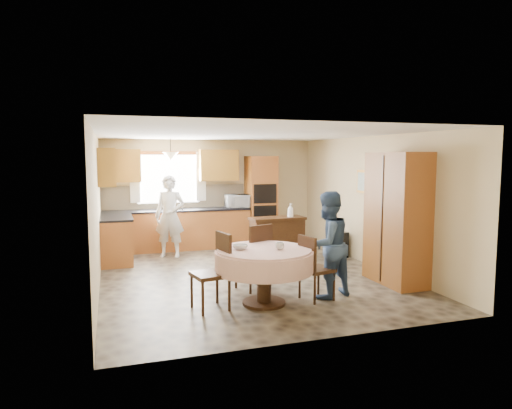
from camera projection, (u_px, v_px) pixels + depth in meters
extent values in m
cube|color=#6A5E4A|center=(248.00, 275.00, 8.13)|extent=(5.00, 6.00, 0.01)
cube|color=white|center=(247.00, 134.00, 7.86)|extent=(5.00, 6.00, 0.01)
cube|color=tan|center=(211.00, 193.00, 10.83)|extent=(5.00, 0.02, 2.50)
cube|color=tan|center=(324.00, 233.00, 5.15)|extent=(5.00, 0.02, 2.50)
cube|color=tan|center=(97.00, 211.00, 7.23)|extent=(0.02, 6.00, 2.50)
cube|color=tan|center=(372.00, 201.00, 8.76)|extent=(0.02, 6.00, 2.50)
cube|color=white|center=(168.00, 179.00, 10.47)|extent=(1.40, 0.03, 1.10)
cube|color=white|center=(135.00, 177.00, 10.19)|extent=(0.22, 0.02, 1.15)
cube|color=white|center=(201.00, 176.00, 10.65)|extent=(0.22, 0.02, 1.15)
cube|color=#BA6431|center=(178.00, 230.00, 10.38)|extent=(3.30, 0.60, 0.88)
cube|color=black|center=(177.00, 210.00, 10.33)|extent=(3.30, 0.64, 0.04)
cube|color=#BA6431|center=(116.00, 240.00, 9.11)|extent=(0.60, 1.20, 0.88)
cube|color=black|center=(116.00, 218.00, 9.06)|extent=(0.64, 1.20, 0.04)
cube|color=beige|center=(175.00, 197.00, 10.57)|extent=(3.30, 0.02, 0.55)
cube|color=#B97F2E|center=(121.00, 166.00, 9.98)|extent=(0.85, 0.33, 0.72)
cube|color=#B97F2E|center=(219.00, 165.00, 10.66)|extent=(0.90, 0.33, 0.72)
cube|color=#B97F2E|center=(107.00, 167.00, 8.92)|extent=(0.33, 1.20, 0.72)
cube|color=#BA6431|center=(261.00, 201.00, 10.91)|extent=(0.66, 0.62, 2.12)
cube|color=black|center=(265.00, 194.00, 10.59)|extent=(0.56, 0.01, 0.45)
cube|color=black|center=(265.00, 215.00, 10.65)|extent=(0.56, 0.01, 0.45)
cone|color=beige|center=(171.00, 156.00, 9.97)|extent=(0.36, 0.36, 0.18)
cube|color=#3E2510|center=(277.00, 239.00, 9.46)|extent=(1.16, 0.53, 0.81)
cube|color=black|center=(337.00, 245.00, 9.51)|extent=(0.45, 0.38, 0.54)
cube|color=#BA6431|center=(397.00, 218.00, 7.54)|extent=(0.57, 1.14, 2.18)
cylinder|color=#3E2510|center=(264.00, 279.00, 6.51)|extent=(0.21, 0.21, 0.74)
cylinder|color=#3E2510|center=(264.00, 303.00, 6.55)|extent=(0.62, 0.62, 0.04)
cylinder|color=beige|center=(264.00, 251.00, 6.47)|extent=(1.34, 1.34, 0.05)
cylinder|color=beige|center=(264.00, 261.00, 6.49)|extent=(1.40, 1.40, 0.29)
cube|color=#3E2510|center=(210.00, 275.00, 6.27)|extent=(0.54, 0.54, 0.05)
cube|color=#3E2510|center=(224.00, 252.00, 6.34)|extent=(0.13, 0.44, 0.55)
cylinder|color=#3E2510|center=(199.00, 298.00, 6.05)|extent=(0.04, 0.04, 0.47)
cylinder|color=#3E2510|center=(228.00, 296.00, 6.17)|extent=(0.04, 0.04, 0.47)
cylinder|color=#3E2510|center=(194.00, 290.00, 6.42)|extent=(0.04, 0.04, 0.47)
cylinder|color=#3E2510|center=(221.00, 288.00, 6.54)|extent=(0.04, 0.04, 0.47)
cube|color=#3E2510|center=(253.00, 259.00, 7.26)|extent=(0.58, 0.58, 0.05)
cube|color=#3E2510|center=(261.00, 242.00, 7.07)|extent=(0.43, 0.19, 0.54)
cylinder|color=#3E2510|center=(245.00, 278.00, 7.04)|extent=(0.04, 0.04, 0.47)
cylinder|color=#3E2510|center=(269.00, 276.00, 7.16)|extent=(0.04, 0.04, 0.47)
cylinder|color=#3E2510|center=(238.00, 272.00, 7.42)|extent=(0.04, 0.04, 0.47)
cylinder|color=#3E2510|center=(261.00, 270.00, 7.53)|extent=(0.04, 0.04, 0.47)
cube|color=#3E2510|center=(317.00, 270.00, 6.72)|extent=(0.50, 0.50, 0.05)
cube|color=#3E2510|center=(307.00, 253.00, 6.60)|extent=(0.13, 0.40, 0.50)
cylinder|color=#3E2510|center=(311.00, 290.00, 6.52)|extent=(0.04, 0.04, 0.43)
cylinder|color=#3E2510|center=(333.00, 287.00, 6.63)|extent=(0.04, 0.04, 0.43)
cylinder|color=#3E2510|center=(301.00, 283.00, 6.86)|extent=(0.04, 0.04, 0.43)
cylinder|color=#3E2510|center=(322.00, 281.00, 6.97)|extent=(0.04, 0.04, 0.43)
cube|color=gold|center=(365.00, 182.00, 8.91)|extent=(0.05, 0.55, 0.45)
cube|color=silver|center=(364.00, 182.00, 8.90)|extent=(0.01, 0.45, 0.36)
imported|color=silver|center=(237.00, 201.00, 10.69)|extent=(0.56, 0.39, 0.30)
imported|color=silver|center=(170.00, 216.00, 9.55)|extent=(0.74, 0.62, 1.72)
imported|color=#32486D|center=(327.00, 245.00, 6.81)|extent=(0.93, 0.82, 1.60)
imported|color=#B2B2B2|center=(266.00, 219.00, 9.33)|extent=(0.24, 0.24, 0.05)
imported|color=silver|center=(290.00, 211.00, 9.49)|extent=(0.17, 0.17, 0.33)
imported|color=#B2B2B2|center=(280.00, 246.00, 6.43)|extent=(0.16, 0.16, 0.10)
imported|color=#B2B2B2|center=(240.00, 247.00, 6.45)|extent=(0.23, 0.23, 0.07)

